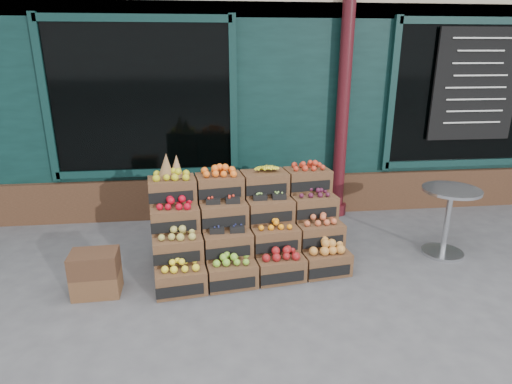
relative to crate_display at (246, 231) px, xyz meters
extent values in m
plane|color=#4D4D50|center=(0.32, -0.61, -0.41)|extent=(60.00, 60.00, 0.00)
cube|color=black|center=(0.32, 4.59, 1.99)|extent=(12.00, 6.00, 4.80)
cube|color=black|center=(0.32, 1.64, 1.09)|extent=(12.00, 0.12, 3.00)
cube|color=#432A1B|center=(0.32, 1.57, -0.11)|extent=(12.00, 0.18, 0.60)
cube|color=black|center=(-1.28, 1.57, 1.34)|extent=(2.40, 0.06, 2.00)
cube|color=black|center=(3.52, 1.57, 1.34)|extent=(2.40, 0.06, 2.00)
cylinder|color=#430F15|center=(1.52, 1.44, 1.19)|extent=(0.18, 0.18, 3.20)
cube|color=black|center=(3.52, 1.49, 1.49)|extent=(1.30, 0.04, 1.60)
cube|color=brown|center=(-0.74, -0.53, -0.28)|extent=(0.56, 0.42, 0.26)
cube|color=black|center=(-0.71, -0.72, -0.31)|extent=(0.47, 0.08, 0.12)
cube|color=yellow|center=(-0.74, -0.53, -0.11)|extent=(0.45, 0.32, 0.08)
cube|color=brown|center=(-0.20, -0.46, -0.28)|extent=(0.56, 0.42, 0.26)
cube|color=black|center=(-0.18, -0.65, -0.31)|extent=(0.47, 0.08, 0.12)
cube|color=#7AB42D|center=(-0.20, -0.46, -0.11)|extent=(0.45, 0.32, 0.09)
cube|color=brown|center=(0.33, -0.39, -0.28)|extent=(0.56, 0.42, 0.26)
cube|color=black|center=(0.35, -0.58, -0.31)|extent=(0.47, 0.08, 0.12)
cube|color=maroon|center=(0.33, -0.39, -0.10)|extent=(0.45, 0.32, 0.10)
cube|color=brown|center=(0.86, -0.32, -0.28)|extent=(0.56, 0.42, 0.26)
cube|color=black|center=(0.88, -0.51, -0.31)|extent=(0.47, 0.08, 0.12)
cube|color=#C47C32|center=(0.86, -0.32, -0.09)|extent=(0.45, 0.32, 0.12)
cube|color=brown|center=(-0.77, -0.31, -0.02)|extent=(0.56, 0.42, 0.26)
cube|color=black|center=(-0.74, -0.50, -0.05)|extent=(0.47, 0.08, 0.12)
cube|color=#AA9E47|center=(-0.77, -0.31, 0.15)|extent=(0.45, 0.32, 0.09)
cube|color=brown|center=(-0.23, -0.24, -0.02)|extent=(0.56, 0.42, 0.26)
cube|color=black|center=(-0.21, -0.43, -0.05)|extent=(0.47, 0.08, 0.12)
cube|color=#1E224F|center=(-0.23, -0.24, 0.12)|extent=(0.45, 0.32, 0.03)
cube|color=brown|center=(0.30, -0.17, -0.02)|extent=(0.56, 0.42, 0.26)
cube|color=black|center=(0.32, -0.36, -0.05)|extent=(0.47, 0.08, 0.12)
cube|color=orange|center=(0.30, -0.17, 0.14)|extent=(0.45, 0.32, 0.07)
cube|color=brown|center=(0.83, -0.10, -0.02)|extent=(0.56, 0.42, 0.26)
cube|color=black|center=(0.86, -0.29, -0.05)|extent=(0.47, 0.08, 0.12)
cube|color=#C55A35|center=(0.83, -0.10, 0.15)|extent=(0.45, 0.32, 0.08)
cube|color=brown|center=(-0.79, -0.10, 0.24)|extent=(0.56, 0.42, 0.26)
cube|color=black|center=(-0.77, -0.29, 0.21)|extent=(0.47, 0.08, 0.12)
cube|color=#B20619|center=(-0.79, -0.10, 0.41)|extent=(0.45, 0.32, 0.09)
cube|color=brown|center=(-0.26, -0.03, 0.24)|extent=(0.56, 0.42, 0.26)
cube|color=black|center=(-0.24, -0.22, 0.21)|extent=(0.47, 0.08, 0.12)
cube|color=red|center=(-0.26, -0.03, 0.38)|extent=(0.45, 0.32, 0.03)
cube|color=brown|center=(0.27, 0.04, 0.24)|extent=(0.56, 0.42, 0.26)
cube|color=black|center=(0.30, -0.15, 0.21)|extent=(0.47, 0.08, 0.12)
cube|color=#86B34C|center=(0.27, 0.04, 0.38)|extent=(0.45, 0.32, 0.03)
cube|color=brown|center=(0.80, 0.11, 0.24)|extent=(0.56, 0.42, 0.26)
cube|color=black|center=(0.83, -0.08, 0.21)|extent=(0.47, 0.08, 0.12)
cube|color=#48152C|center=(0.80, 0.11, 0.40)|extent=(0.45, 0.32, 0.07)
cube|color=brown|center=(-0.82, 0.12, 0.49)|extent=(0.56, 0.42, 0.26)
cube|color=black|center=(-0.80, -0.07, 0.47)|extent=(0.47, 0.08, 0.12)
cube|color=gold|center=(-0.82, 0.12, 0.67)|extent=(0.45, 0.32, 0.09)
cube|color=brown|center=(-0.29, 0.19, 0.49)|extent=(0.56, 0.42, 0.26)
cube|color=black|center=(-0.27, 0.00, 0.47)|extent=(0.47, 0.08, 0.12)
cube|color=orange|center=(-0.29, 0.19, 0.67)|extent=(0.45, 0.32, 0.09)
cube|color=brown|center=(0.24, 0.26, 0.49)|extent=(0.56, 0.42, 0.26)
cube|color=black|center=(0.27, 0.07, 0.47)|extent=(0.47, 0.08, 0.12)
cube|color=yellow|center=(0.24, 0.26, 0.66)|extent=(0.45, 0.32, 0.08)
cube|color=brown|center=(0.77, 0.33, 0.49)|extent=(0.56, 0.42, 0.26)
cube|color=black|center=(0.80, 0.14, 0.47)|extent=(0.47, 0.08, 0.12)
cube|color=red|center=(0.77, 0.33, 0.66)|extent=(0.45, 0.32, 0.08)
cube|color=#432A1B|center=(0.03, -0.21, -0.28)|extent=(2.16, 0.63, 0.26)
cube|color=#432A1B|center=(0.00, 0.01, -0.15)|extent=(2.16, 0.63, 0.52)
cube|color=#432A1B|center=(-0.02, 0.22, -0.02)|extent=(2.16, 0.63, 0.78)
cone|color=olive|center=(-0.87, 0.12, 0.77)|extent=(0.18, 0.18, 0.30)
cone|color=olive|center=(-0.76, 0.16, 0.75)|extent=(0.16, 0.16, 0.26)
cube|color=brown|center=(-1.59, -0.49, -0.29)|extent=(0.48, 0.34, 0.23)
cube|color=#432A1B|center=(-1.59, -0.49, -0.06)|extent=(0.48, 0.34, 0.23)
cylinder|color=silver|center=(2.43, -0.04, -0.39)|extent=(0.49, 0.49, 0.03)
cylinder|color=silver|center=(2.43, -0.04, 0.00)|extent=(0.07, 0.07, 0.81)
cylinder|color=silver|center=(2.43, -0.04, 0.42)|extent=(0.67, 0.67, 0.03)
imported|color=#1B6130|center=(-1.02, 2.00, 0.61)|extent=(0.82, 0.61, 2.04)
camera|label=1|loc=(-0.41, -4.51, 1.99)|focal=30.00mm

